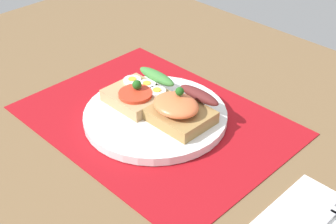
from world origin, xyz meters
TOP-DOWN VIEW (x-y plane):
  - ground_plane at (0.00, 0.00)cm, footprint 120.00×90.00cm
  - placemat at (0.00, 0.00)cm, footprint 43.39×32.28cm
  - plate at (0.00, 0.00)cm, footprint 24.08×24.08cm
  - sandwich_egg_tomato at (-4.58, 0.89)cm, footprint 9.48×9.97cm
  - sandwich_salmon at (4.49, 1.39)cm, footprint 9.62×9.61cm
  - fork at (32.08, -0.75)cm, footprint 1.62×13.03cm

SIDE VIEW (x-z plane):
  - ground_plane at x=0.00cm, z-range -3.20..0.00cm
  - placemat at x=0.00cm, z-range 0.00..0.30cm
  - fork at x=32.08cm, z-range 0.60..0.92cm
  - plate at x=0.00cm, z-range 0.30..1.73cm
  - sandwich_egg_tomato at x=-4.58cm, z-range 1.14..5.40cm
  - sandwich_salmon at x=4.49cm, z-range 0.94..6.68cm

